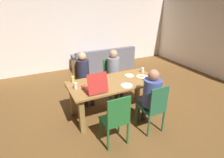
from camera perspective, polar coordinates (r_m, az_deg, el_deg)
ground_plane at (r=4.19m, az=0.61°, el=-10.35°), size 20.00×20.00×0.00m
back_wall at (r=6.65m, az=-12.52°, el=14.79°), size 7.86×0.12×2.74m
side_wall_right at (r=6.91m, az=27.90°, el=12.99°), size 0.12×5.59×2.74m
dining_table at (r=3.87m, az=0.65°, el=-2.62°), size 1.91×0.91×0.76m
chair_0 at (r=3.45m, az=13.14°, el=-8.54°), size 0.39×0.45×0.98m
person_0 at (r=3.46m, az=11.85°, el=-4.78°), size 0.33×0.50×1.24m
chair_1 at (r=4.80m, az=-0.04°, el=1.42°), size 0.43×0.40×0.94m
person_1 at (r=4.60m, az=0.79°, el=2.94°), size 0.31×0.53×1.22m
chair_2 at (r=4.58m, az=-9.26°, el=0.19°), size 0.45×0.41×0.99m
person_2 at (r=4.37m, az=-8.75°, el=1.44°), size 0.29×0.53×1.23m
chair_3 at (r=3.07m, az=1.37°, el=-12.46°), size 0.43×0.38×0.97m
pizza_box_0 at (r=3.47m, az=-5.59°, el=-2.58°), size 0.38×0.47×0.40m
plate_0 at (r=4.10m, az=9.34°, el=0.82°), size 0.24×0.24×0.03m
plate_1 at (r=4.12m, az=5.45°, el=1.11°), size 0.21×0.21×0.01m
plate_2 at (r=3.64m, az=4.60°, el=-2.04°), size 0.25×0.25×0.01m
plate_3 at (r=3.95m, az=-4.25°, el=0.12°), size 0.25×0.25×0.01m
drinking_glass_0 at (r=3.56m, az=-11.41°, el=-2.12°), size 0.07×0.07×0.13m
drinking_glass_1 at (r=3.84m, az=-12.22°, el=-0.10°), size 0.06×0.06×0.14m
drinking_glass_2 at (r=4.35m, az=9.58°, el=2.80°), size 0.07×0.07×0.11m
drinking_glass_3 at (r=3.89m, az=10.76°, el=0.16°), size 0.06×0.06×0.12m
couch at (r=6.55m, az=-2.63°, el=5.38°), size 2.16×0.80×0.80m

